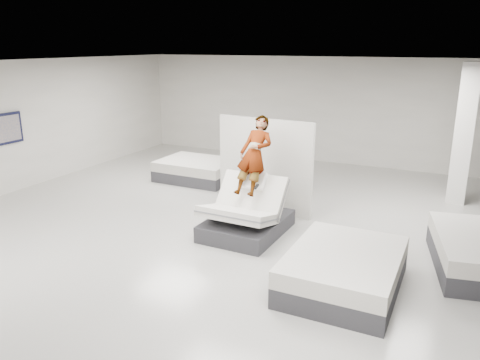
{
  "coord_description": "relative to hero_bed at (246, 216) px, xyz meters",
  "views": [
    {
      "loc": [
        3.99,
        -7.03,
        3.57
      ],
      "look_at": [
        0.16,
        0.88,
        1.0
      ],
      "focal_mm": 35.0,
      "sensor_mm": 36.0,
      "label": 1
    }
  ],
  "objects": [
    {
      "name": "room",
      "position": [
        -0.4,
        -0.65,
        1.24
      ],
      "size": [
        14.0,
        14.04,
        3.2
      ],
      "color": "#ABAAA2",
      "rests_on": "ground"
    },
    {
      "name": "hero_bed",
      "position": [
        0.0,
        0.0,
        0.0
      ],
      "size": [
        1.38,
        1.8,
        1.2
      ],
      "color": "#313135",
      "rests_on": "floor"
    },
    {
      "name": "person",
      "position": [
        0.01,
        0.34,
        0.82
      ],
      "size": [
        0.63,
        1.61,
        1.15
      ],
      "primitive_type": "imported",
      "rotation": [
        1.04,
        0.0,
        -0.02
      ],
      "color": "slate",
      "rests_on": "hero_bed"
    },
    {
      "name": "remote",
      "position": [
        0.22,
        -0.02,
        0.64
      ],
      "size": [
        0.05,
        0.14,
        0.08
      ],
      "primitive_type": "cube",
      "rotation": [
        0.35,
        0.0,
        -0.02
      ],
      "color": "black",
      "rests_on": "person"
    },
    {
      "name": "divider_panel",
      "position": [
        -0.22,
        1.39,
        0.67
      ],
      "size": [
        2.25,
        0.35,
        2.05
      ],
      "primitive_type": "cube",
      "rotation": [
        0.0,
        0.0,
        -0.11
      ],
      "color": "silver",
      "rests_on": "floor"
    },
    {
      "name": "flat_bed_right_near",
      "position": [
        2.22,
        -1.27,
        -0.07
      ],
      "size": [
        1.59,
        2.11,
        0.58
      ],
      "color": "#313135",
      "rests_on": "floor"
    },
    {
      "name": "flat_bed_left_far",
      "position": [
        -2.79,
        2.83,
        -0.08
      ],
      "size": [
        2.0,
        1.51,
        0.55
      ],
      "color": "#313135",
      "rests_on": "floor"
    },
    {
      "name": "column",
      "position": [
        3.6,
        3.85,
        1.24
      ],
      "size": [
        0.4,
        0.4,
        3.2
      ],
      "primitive_type": "cube",
      "color": "white",
      "rests_on": "floor"
    },
    {
      "name": "wall_poster",
      "position": [
        -6.34,
        -0.15,
        1.24
      ],
      "size": [
        0.06,
        0.95,
        0.75
      ],
      "color": "black",
      "rests_on": "wall_left"
    }
  ]
}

